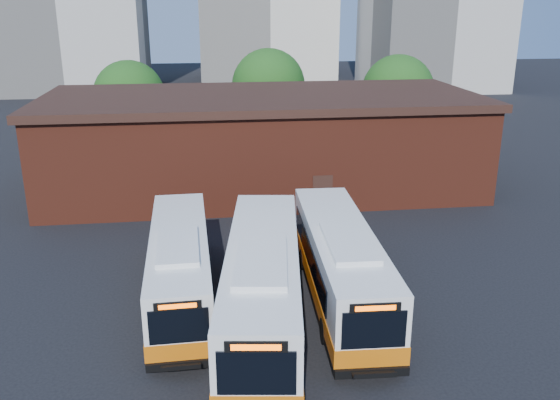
{
  "coord_description": "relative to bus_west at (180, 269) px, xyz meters",
  "views": [
    {
      "loc": [
        -3.87,
        -19.17,
        12.14
      ],
      "look_at": [
        -0.66,
        5.55,
        3.81
      ],
      "focal_mm": 38.0,
      "sensor_mm": 36.0,
      "label": 1
    }
  ],
  "objects": [
    {
      "name": "tree_west",
      "position": [
        -4.87,
        27.97,
        3.21
      ],
      "size": [
        6.0,
        6.0,
        7.65
      ],
      "color": "#382314",
      "rests_on": "ground"
    },
    {
      "name": "depot_building",
      "position": [
        5.13,
        15.97,
        1.82
      ],
      "size": [
        28.6,
        12.6,
        6.4
      ],
      "color": "maroon",
      "rests_on": "ground"
    },
    {
      "name": "tree_mid",
      "position": [
        7.13,
        29.97,
        3.65
      ],
      "size": [
        6.56,
        6.56,
        8.36
      ],
      "color": "#382314",
      "rests_on": "ground"
    },
    {
      "name": "tree_east",
      "position": [
        18.13,
        26.97,
        3.4
      ],
      "size": [
        6.24,
        6.24,
        7.96
      ],
      "color": "#382314",
      "rests_on": "ground"
    },
    {
      "name": "ground",
      "position": [
        5.13,
        -4.03,
        -1.43
      ],
      "size": [
        220.0,
        220.0,
        0.0
      ],
      "primitive_type": "plane",
      "color": "black"
    },
    {
      "name": "bus_midwest",
      "position": [
        3.25,
        -2.63,
        0.2
      ],
      "size": [
        4.35,
        13.36,
        3.59
      ],
      "rotation": [
        0.0,
        0.0,
        -0.13
      ],
      "color": "white",
      "rests_on": "ground"
    },
    {
      "name": "transit_worker",
      "position": [
        7.2,
        -5.59,
        -0.44
      ],
      "size": [
        0.74,
        0.86,
        2.0
      ],
      "primitive_type": "imported",
      "rotation": [
        0.0,
        0.0,
        1.14
      ],
      "color": "#131737",
      "rests_on": "ground"
    },
    {
      "name": "bus_west",
      "position": [
        0.0,
        0.0,
        0.0
      ],
      "size": [
        2.7,
        11.66,
        3.16
      ],
      "rotation": [
        0.0,
        0.0,
        0.03
      ],
      "color": "white",
      "rests_on": "ground"
    },
    {
      "name": "bus_mideast",
      "position": [
        6.73,
        -0.91,
        0.1
      ],
      "size": [
        3.09,
        12.48,
        3.37
      ],
      "rotation": [
        0.0,
        0.0,
        -0.04
      ],
      "color": "white",
      "rests_on": "ground"
    }
  ]
}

